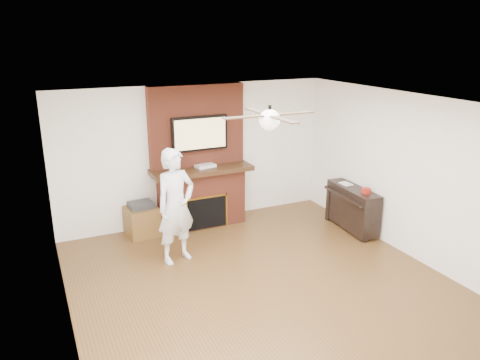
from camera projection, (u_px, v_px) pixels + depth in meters
name	position (u px, v px, depth m)	size (l,w,h in m)	color
room_shell	(268.00, 202.00, 6.01)	(5.36, 5.86, 2.86)	#4E3217
fireplace	(200.00, 171.00, 8.29)	(1.78, 0.64, 2.50)	brown
tv	(200.00, 133.00, 8.05)	(1.00, 0.08, 0.60)	black
ceiling_fan	(270.00, 119.00, 5.69)	(1.21, 1.21, 0.31)	black
person	(176.00, 206.00, 6.94)	(0.64, 0.43, 1.75)	silver
side_table	(142.00, 220.00, 8.01)	(0.56, 0.56, 0.59)	brown
piano	(352.00, 207.00, 8.19)	(0.52, 1.20, 0.86)	black
cable_box	(205.00, 166.00, 8.20)	(0.34, 0.20, 0.05)	silver
candle_orange	(192.00, 226.00, 8.29)	(0.07, 0.07, 0.12)	orange
candle_green	(200.00, 225.00, 8.37)	(0.07, 0.07, 0.10)	#2C702E
candle_cream	(209.00, 222.00, 8.46)	(0.09, 0.09, 0.12)	beige
candle_blue	(213.00, 223.00, 8.46)	(0.06, 0.06, 0.08)	#2F588F
candle_green_extra	(218.00, 222.00, 8.51)	(0.07, 0.07, 0.10)	#295C67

